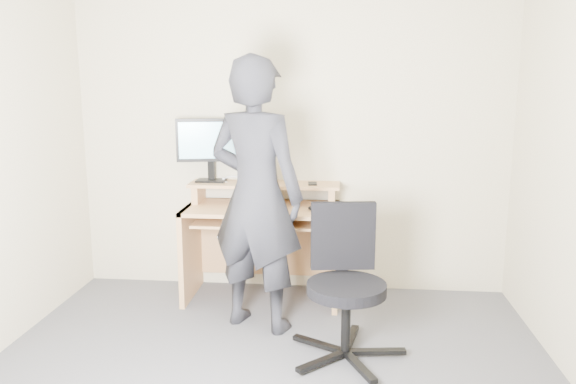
% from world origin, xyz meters
% --- Properties ---
extents(back_wall, '(3.50, 0.02, 2.50)m').
position_xyz_m(back_wall, '(0.00, 1.75, 1.25)').
color(back_wall, beige).
rests_on(back_wall, ground).
extents(desk, '(1.20, 0.60, 0.91)m').
position_xyz_m(desk, '(-0.20, 1.53, 0.55)').
color(desk, tan).
rests_on(desk, ground).
extents(monitor, '(0.53, 0.16, 0.51)m').
position_xyz_m(monitor, '(-0.64, 1.62, 1.22)').
color(monitor, black).
rests_on(monitor, desk).
extents(external_drive, '(0.09, 0.14, 0.20)m').
position_xyz_m(external_drive, '(-0.31, 1.61, 1.01)').
color(external_drive, black).
rests_on(external_drive, desk).
extents(travel_mug, '(0.10, 0.10, 0.18)m').
position_xyz_m(travel_mug, '(-0.15, 1.60, 1.00)').
color(travel_mug, silver).
rests_on(travel_mug, desk).
extents(smartphone, '(0.08, 0.13, 0.01)m').
position_xyz_m(smartphone, '(0.19, 1.59, 0.92)').
color(smartphone, black).
rests_on(smartphone, desk).
extents(charger, '(0.05, 0.05, 0.03)m').
position_xyz_m(charger, '(-0.35, 1.52, 0.93)').
color(charger, black).
rests_on(charger, desk).
extents(headphones, '(0.19, 0.19, 0.06)m').
position_xyz_m(headphones, '(-0.47, 1.66, 0.92)').
color(headphones, silver).
rests_on(headphones, desk).
extents(keyboard, '(0.49, 0.27, 0.03)m').
position_xyz_m(keyboard, '(-0.19, 1.36, 0.67)').
color(keyboard, black).
rests_on(keyboard, desk).
extents(mouse, '(0.11, 0.08, 0.04)m').
position_xyz_m(mouse, '(0.21, 1.35, 0.77)').
color(mouse, black).
rests_on(mouse, desk).
extents(office_chair, '(0.73, 0.74, 0.93)m').
position_xyz_m(office_chair, '(0.45, 0.58, 0.51)').
color(office_chair, black).
rests_on(office_chair, ground).
extents(person, '(0.80, 0.66, 1.89)m').
position_xyz_m(person, '(-0.17, 0.94, 0.94)').
color(person, black).
rests_on(person, ground).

